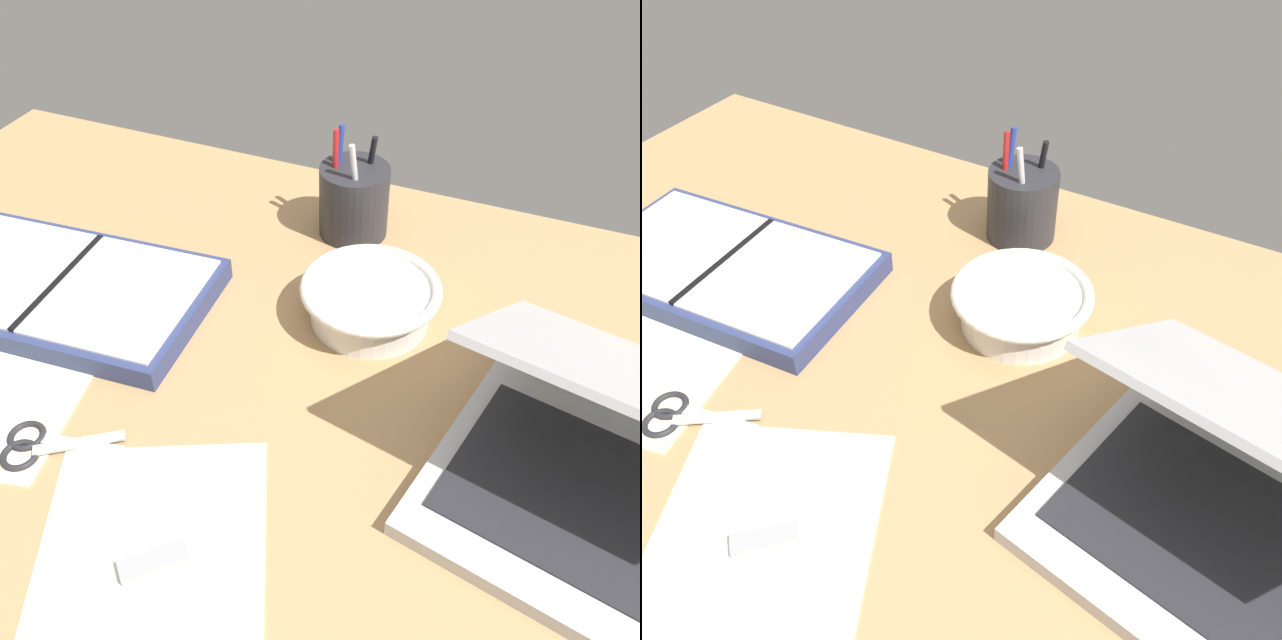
{
  "view_description": "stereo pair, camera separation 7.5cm",
  "coord_description": "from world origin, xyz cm",
  "views": [
    {
      "loc": [
        23.71,
        -41.8,
        59.44
      ],
      "look_at": [
        2.35,
        10.0,
        9.0
      ],
      "focal_mm": 40.0,
      "sensor_mm": 36.0,
      "label": 1
    },
    {
      "loc": [
        30.46,
        -38.47,
        59.44
      ],
      "look_at": [
        2.35,
        10.0,
        9.0
      ],
      "focal_mm": 40.0,
      "sensor_mm": 36.0,
      "label": 2
    }
  ],
  "objects": [
    {
      "name": "desk_top",
      "position": [
        0.0,
        0.0,
        1.0
      ],
      "size": [
        140.0,
        100.0,
        2.0
      ],
      "primitive_type": "cube",
      "color": "tan",
      "rests_on": "ground"
    },
    {
      "name": "paper_sheet_front",
      "position": [
        -1.89,
        -18.59,
        2.08
      ],
      "size": [
        29.51,
        32.84,
        0.16
      ],
      "primitive_type": "cube",
      "rotation": [
        0.0,
        0.0,
        0.44
      ],
      "color": "silver",
      "rests_on": "desk_top"
    },
    {
      "name": "usb_drive",
      "position": [
        -1.61,
        -17.68,
        2.5
      ],
      "size": [
        6.19,
        6.26,
        1.0
      ],
      "rotation": [
        0.0,
        0.0,
        -0.78
      ],
      "color": "#99999E",
      "rests_on": "desk_top"
    },
    {
      "name": "paper_sheet_beside_planner",
      "position": [
        -28.8,
        -5.76,
        2.08
      ],
      "size": [
        23.36,
        27.62,
        0.16
      ],
      "primitive_type": "cube",
      "rotation": [
        0.0,
        0.0,
        0.21
      ],
      "color": "#F4EFB2",
      "rests_on": "desk_top"
    },
    {
      "name": "bowl",
      "position": [
        4.77,
        19.7,
        5.03
      ],
      "size": [
        16.67,
        16.67,
        5.4
      ],
      "color": "silver",
      "rests_on": "desk_top"
    },
    {
      "name": "laptop",
      "position": [
        34.25,
        3.72,
        7.05
      ],
      "size": [
        37.11,
        35.33,
        18.98
      ],
      "rotation": [
        0.0,
        0.0,
        -0.2
      ],
      "color": "#B7B7BC",
      "rests_on": "desk_top"
    },
    {
      "name": "planner",
      "position": [
        -31.55,
        8.72,
        3.52
      ],
      "size": [
        37.71,
        23.9,
        3.23
      ],
      "rotation": [
        0.0,
        0.0,
        0.08
      ],
      "color": "navy",
      "rests_on": "desk_top"
    },
    {
      "name": "pen_cup",
      "position": [
        -3.5,
        36.15,
        7.05
      ],
      "size": [
        9.46,
        9.46,
        15.0
      ],
      "color": "#28282D",
      "rests_on": "desk_top"
    },
    {
      "name": "scissors",
      "position": [
        -19.62,
        -11.37,
        2.34
      ],
      "size": [
        12.19,
        8.42,
        0.8
      ],
      "rotation": [
        0.0,
        0.0,
        0.41
      ],
      "color": "#B7B7BC",
      "rests_on": "desk_top"
    }
  ]
}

